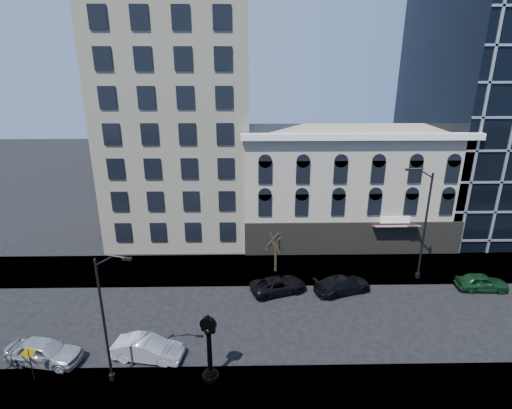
{
  "coord_description": "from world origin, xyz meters",
  "views": [
    {
      "loc": [
        1.44,
        -25.84,
        18.48
      ],
      "look_at": [
        2.0,
        4.0,
        8.0
      ],
      "focal_mm": 28.0,
      "sensor_mm": 36.0,
      "label": 1
    }
  ],
  "objects_px": {
    "street_clock": "(209,350)",
    "warning_sign": "(30,358)",
    "car_near_a": "(44,352)",
    "car_near_b": "(148,349)",
    "street_lamp_near": "(109,286)"
  },
  "relations": [
    {
      "from": "car_near_a",
      "to": "car_near_b",
      "type": "height_order",
      "value": "car_near_a"
    },
    {
      "from": "street_clock",
      "to": "car_near_a",
      "type": "bearing_deg",
      "value": -167.88
    },
    {
      "from": "street_clock",
      "to": "warning_sign",
      "type": "distance_m",
      "value": 10.84
    },
    {
      "from": "street_clock",
      "to": "warning_sign",
      "type": "relative_size",
      "value": 1.85
    },
    {
      "from": "street_lamp_near",
      "to": "car_near_a",
      "type": "bearing_deg",
      "value": 170.53
    },
    {
      "from": "warning_sign",
      "to": "car_near_a",
      "type": "relative_size",
      "value": 0.51
    },
    {
      "from": "warning_sign",
      "to": "car_near_b",
      "type": "bearing_deg",
      "value": -7.61
    },
    {
      "from": "street_clock",
      "to": "warning_sign",
      "type": "height_order",
      "value": "street_clock"
    },
    {
      "from": "street_lamp_near",
      "to": "warning_sign",
      "type": "relative_size",
      "value": 3.54
    },
    {
      "from": "warning_sign",
      "to": "car_near_b",
      "type": "height_order",
      "value": "warning_sign"
    },
    {
      "from": "street_lamp_near",
      "to": "street_clock",
      "type": "bearing_deg",
      "value": 10.01
    },
    {
      "from": "street_clock",
      "to": "car_near_b",
      "type": "distance_m",
      "value": 4.95
    },
    {
      "from": "warning_sign",
      "to": "car_near_a",
      "type": "xyz_separation_m",
      "value": [
        -0.12,
        1.74,
        -1.0
      ]
    },
    {
      "from": "warning_sign",
      "to": "car_near_a",
      "type": "distance_m",
      "value": 2.01
    },
    {
      "from": "car_near_a",
      "to": "car_near_b",
      "type": "xyz_separation_m",
      "value": [
        6.64,
        0.24,
        -0.06
      ]
    }
  ]
}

